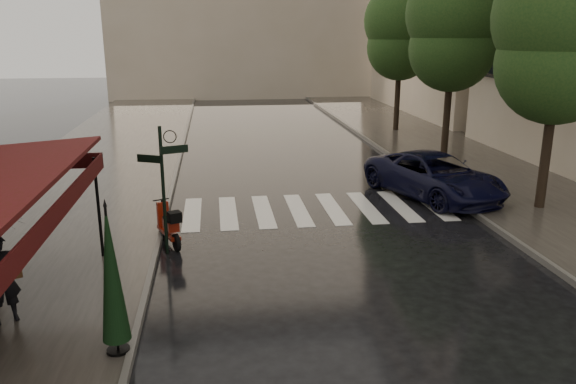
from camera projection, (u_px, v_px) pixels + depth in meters
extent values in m
plane|color=black|center=(219.00, 308.00, 10.84)|extent=(120.00, 120.00, 0.00)
cube|color=#38332D|center=(98.00, 169.00, 21.70)|extent=(6.00, 60.00, 0.12)
cube|color=#38332D|center=(460.00, 158.00, 23.56)|extent=(5.50, 60.00, 0.12)
cube|color=#595651|center=(178.00, 166.00, 22.08)|extent=(0.12, 60.00, 0.16)
cube|color=#595651|center=(396.00, 160.00, 23.20)|extent=(0.12, 60.00, 0.16)
cube|color=silver|center=(192.00, 214.00, 16.47)|extent=(0.50, 3.20, 0.01)
cube|color=silver|center=(228.00, 213.00, 16.60)|extent=(0.50, 3.20, 0.01)
cube|color=silver|center=(263.00, 211.00, 16.74)|extent=(0.50, 3.20, 0.01)
cube|color=silver|center=(298.00, 210.00, 16.87)|extent=(0.50, 3.20, 0.01)
cube|color=silver|center=(332.00, 208.00, 17.00)|extent=(0.50, 3.20, 0.01)
cube|color=silver|center=(366.00, 207.00, 17.13)|extent=(0.50, 3.20, 0.01)
cube|color=silver|center=(399.00, 206.00, 17.27)|extent=(0.50, 3.20, 0.01)
cube|color=silver|center=(432.00, 204.00, 17.40)|extent=(0.50, 3.20, 0.01)
cube|color=#431109|center=(64.00, 205.00, 9.40)|extent=(0.04, 7.00, 0.35)
cylinder|color=black|center=(99.00, 208.00, 12.77)|extent=(0.07, 0.07, 2.35)
cylinder|color=black|center=(164.00, 192.00, 13.13)|extent=(0.08, 0.08, 3.10)
cube|color=black|center=(174.00, 149.00, 12.89)|extent=(0.62, 0.26, 0.18)
cube|color=black|center=(149.00, 159.00, 12.87)|extent=(0.56, 0.29, 0.18)
cylinder|color=black|center=(548.00, 136.00, 16.20)|extent=(0.28, 0.28, 4.26)
sphere|color=#183714|center=(557.00, 64.00, 15.64)|extent=(3.40, 3.40, 3.40)
sphere|color=#183714|center=(564.00, 15.00, 15.29)|extent=(3.80, 3.80, 3.80)
cylinder|color=black|center=(448.00, 103.00, 22.83)|extent=(0.28, 0.28, 4.48)
sphere|color=#183714|center=(452.00, 49.00, 22.24)|extent=(3.40, 3.40, 3.40)
sphere|color=#183714|center=(455.00, 13.00, 21.87)|extent=(3.80, 3.80, 3.80)
cylinder|color=black|center=(398.00, 88.00, 29.55)|extent=(0.28, 0.28, 4.37)
sphere|color=#183714|center=(400.00, 47.00, 28.97)|extent=(3.40, 3.40, 3.40)
sphere|color=#183714|center=(401.00, 20.00, 28.61)|extent=(3.80, 3.80, 3.80)
imported|color=black|center=(2.00, 279.00, 9.91)|extent=(0.72, 0.64, 1.64)
cube|color=#482813|center=(16.00, 266.00, 10.00)|extent=(0.27, 0.33, 0.35)
cylinder|color=black|center=(176.00, 243.00, 13.64)|extent=(0.25, 0.44, 0.44)
cylinder|color=black|center=(162.00, 229.00, 14.60)|extent=(0.25, 0.44, 0.44)
cube|color=maroon|center=(169.00, 232.00, 14.12)|extent=(0.68, 1.20, 0.09)
cube|color=maroon|center=(171.00, 225.00, 13.85)|extent=(0.44, 0.57, 0.26)
cube|color=maroon|center=(163.00, 215.00, 14.37)|extent=(0.31, 0.21, 0.68)
cylinder|color=black|center=(161.00, 200.00, 14.34)|extent=(0.40, 0.19, 0.03)
cube|color=black|center=(175.00, 217.00, 13.49)|extent=(0.37, 0.36, 0.26)
imported|color=black|center=(434.00, 176.00, 18.04)|extent=(3.93, 5.54, 1.40)
cylinder|color=black|center=(118.00, 350.00, 9.16)|extent=(0.37, 0.37, 0.05)
cylinder|color=black|center=(112.00, 280.00, 8.82)|extent=(0.04, 0.04, 2.43)
cone|color=black|center=(111.00, 273.00, 8.79)|extent=(0.46, 0.46, 2.31)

